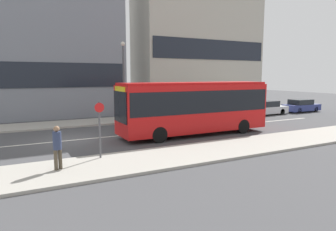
% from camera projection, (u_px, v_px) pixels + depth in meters
% --- Properties ---
extents(ground_plane, '(120.00, 120.00, 0.00)m').
position_uv_depth(ground_plane, '(73.00, 140.00, 18.33)').
color(ground_plane, '#444447').
extents(sidewalk_near, '(44.00, 3.50, 0.13)m').
position_uv_depth(sidewalk_near, '(100.00, 166.00, 12.82)').
color(sidewalk_near, '#A39E93').
rests_on(sidewalk_near, ground_plane).
extents(sidewalk_far, '(44.00, 3.50, 0.13)m').
position_uv_depth(sidewalk_far, '(59.00, 124.00, 23.81)').
color(sidewalk_far, '#A39E93').
rests_on(sidewalk_far, ground_plane).
extents(lane_centerline, '(41.80, 0.16, 0.01)m').
position_uv_depth(lane_centerline, '(73.00, 140.00, 18.33)').
color(lane_centerline, silver).
rests_on(lane_centerline, ground_plane).
extents(apartment_block_left_tower, '(14.09, 4.86, 14.46)m').
position_uv_depth(apartment_block_left_tower, '(45.00, 40.00, 27.77)').
color(apartment_block_left_tower, gray).
rests_on(apartment_block_left_tower, ground_plane).
extents(apartment_block_right_tower, '(15.32, 5.78, 24.83)m').
position_uv_depth(apartment_block_right_tower, '(199.00, 3.00, 35.36)').
color(apartment_block_right_tower, '#B7B2A3').
rests_on(apartment_block_right_tower, ground_plane).
extents(city_bus, '(10.30, 2.57, 3.49)m').
position_uv_depth(city_bus, '(195.00, 105.00, 19.81)').
color(city_bus, red).
rests_on(city_bus, ground_plane).
extents(parked_car_0, '(3.97, 1.70, 1.38)m').
position_uv_depth(parked_car_0, '(224.00, 111.00, 27.76)').
color(parked_car_0, '#A39E84').
rests_on(parked_car_0, ground_plane).
extents(parked_car_1, '(4.54, 1.74, 1.40)m').
position_uv_depth(parked_car_1, '(266.00, 108.00, 30.27)').
color(parked_car_1, silver).
rests_on(parked_car_1, ground_plane).
extents(parked_car_2, '(4.22, 1.79, 1.37)m').
position_uv_depth(parked_car_2, '(301.00, 106.00, 32.62)').
color(parked_car_2, navy).
rests_on(parked_car_2, ground_plane).
extents(pedestrian_near_stop, '(0.34, 0.34, 1.80)m').
position_uv_depth(pedestrian_near_stop, '(57.00, 145.00, 12.05)').
color(pedestrian_near_stop, '#4C4233').
rests_on(pedestrian_near_stop, sidewalk_near).
extents(bus_stop_sign, '(0.44, 0.12, 2.62)m').
position_uv_depth(bus_stop_sign, '(100.00, 125.00, 13.73)').
color(bus_stop_sign, '#4C4C51').
rests_on(bus_stop_sign, sidewalk_near).
extents(street_lamp, '(0.36, 0.36, 6.58)m').
position_uv_depth(street_lamp, '(123.00, 73.00, 25.03)').
color(street_lamp, '#4C4C51').
rests_on(street_lamp, sidewalk_far).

